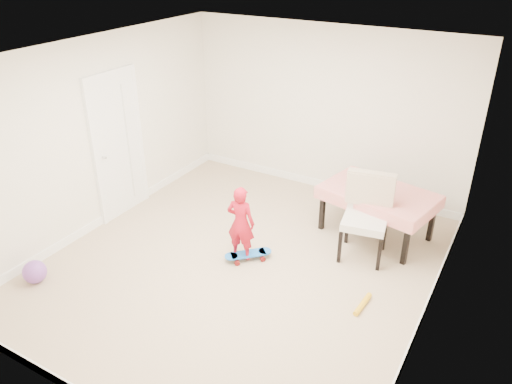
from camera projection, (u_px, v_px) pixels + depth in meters
The scene contains 16 objects.
ground at pixel (241, 263), 6.33m from camera, with size 5.00×5.00×0.00m, color tan.
ceiling at pixel (238, 57), 5.15m from camera, with size 4.50×5.00×0.04m, color white.
wall_back at pixel (325, 111), 7.64m from camera, with size 4.50×0.04×2.60m, color silver.
wall_front at pixel (70, 287), 3.82m from camera, with size 4.50×0.04×2.60m, color silver.
wall_left at pixel (99, 135), 6.72m from camera, with size 0.04×5.00×2.60m, color silver.
wall_right at pixel (439, 219), 4.74m from camera, with size 0.04×5.00×2.60m, color silver.
door at pixel (118, 147), 7.08m from camera, with size 0.10×0.94×2.11m, color white.
baseboard_back at pixel (320, 183), 8.22m from camera, with size 4.50×0.02×0.12m, color white.
baseboard_left at pixel (111, 215), 7.30m from camera, with size 0.02×5.00×0.12m, color white.
baseboard_right at pixel (420, 320), 5.31m from camera, with size 0.02×5.00×0.12m, color white.
dining_table at pixel (376, 213), 6.78m from camera, with size 1.45×0.92×0.67m, color red, non-canonical shape.
dining_chair at pixel (365, 219), 6.23m from camera, with size 0.59×0.67×1.09m, color silver, non-canonical shape.
skateboard at pixel (248, 256), 6.38m from camera, with size 0.61×0.22×0.09m, color #1636C1, non-canonical shape.
child at pixel (241, 225), 6.19m from camera, with size 0.36×0.24×0.99m, color red.
balloon at pixel (35, 272), 5.93m from camera, with size 0.28×0.28×0.28m, color purple.
foam_toy at pixel (363, 304), 5.57m from camera, with size 0.06×0.06×0.40m, color yellow.
Camera 1 is at (2.77, -4.42, 3.70)m, focal length 35.00 mm.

